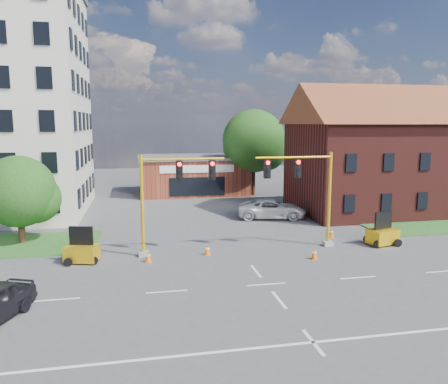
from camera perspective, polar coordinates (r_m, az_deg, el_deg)
The scene contains 15 objects.
ground at distance 22.55m, azimuth 5.58°, elevation -11.91°, with size 120.00×120.00×0.00m, color #494A4C.
lane_markings at distance 19.91m, azimuth 8.14°, elevation -14.87°, with size 60.00×36.00×0.01m, color white, non-canonical shape.
brick_shop at distance 50.86m, azimuth -4.11°, elevation 2.32°, with size 12.40×8.40×4.30m.
townhouse_row at distance 43.53m, azimuth 22.69°, elevation 5.52°, with size 21.00×11.00×11.50m.
tree_large at distance 49.04m, azimuth 4.29°, elevation 6.37°, with size 7.34×6.99×9.58m.
tree_nw_front at distance 32.00m, azimuth -24.75°, elevation -0.17°, with size 5.02×4.78×5.94m.
signal_mast_west at distance 26.54m, azimuth -7.12°, elevation 0.00°, with size 5.30×0.60×6.20m.
signal_mast_east at distance 28.48m, azimuth 10.64°, elevation 0.53°, with size 5.30×0.60×6.20m.
trailer_west at distance 26.90m, azimuth -18.07°, elevation -7.41°, with size 2.05×1.63×2.05m.
trailer_east at distance 31.04m, azimuth 20.00°, elevation -5.29°, with size 2.16×1.73×2.15m.
cone_a at distance 27.03m, azimuth -2.16°, elevation -7.56°, with size 0.40×0.40×0.70m.
cone_b at distance 26.06m, azimuth -9.88°, elevation -8.32°, with size 0.40×0.40×0.70m.
cone_c at distance 26.76m, azimuth 11.72°, elevation -7.91°, with size 0.40×0.40×0.70m.
cone_d at distance 31.96m, azimuth 13.84°, elevation -5.21°, with size 0.40×0.40×0.70m.
pickup_white at distance 37.43m, azimuth 6.25°, elevation -2.20°, with size 2.69×5.84×1.62m, color silver.
Camera 1 is at (-6.15, -20.16, 8.02)m, focal length 35.00 mm.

